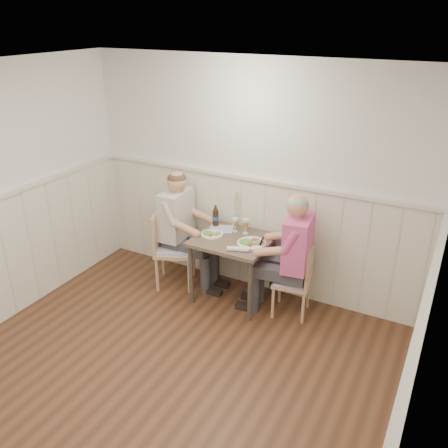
% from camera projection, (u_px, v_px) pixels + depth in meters
% --- Properties ---
extents(ground_plane, '(4.50, 4.50, 0.00)m').
position_uv_depth(ground_plane, '(136.00, 407.00, 3.91)').
color(ground_plane, '#482B1B').
extents(room_shell, '(4.04, 4.54, 2.60)m').
position_uv_depth(room_shell, '(120.00, 243.00, 3.29)').
color(room_shell, white).
rests_on(room_shell, ground).
extents(wainscot, '(4.00, 4.49, 1.34)m').
position_uv_depth(wainscot, '(178.00, 296.00, 4.18)').
color(wainscot, white).
rests_on(wainscot, ground).
extents(dining_table, '(0.81, 0.70, 0.75)m').
position_uv_depth(dining_table, '(233.00, 247.00, 5.15)').
color(dining_table, brown).
rests_on(dining_table, ground).
extents(chair_right, '(0.43, 0.43, 0.79)m').
position_uv_depth(chair_right, '(297.00, 279.00, 4.96)').
color(chair_right, tan).
rests_on(chair_right, ground).
extents(chair_left, '(0.57, 0.57, 0.92)m').
position_uv_depth(chair_left, '(170.00, 246.00, 5.50)').
color(chair_left, tan).
rests_on(chair_left, ground).
extents(man_in_pink, '(0.68, 0.47, 1.39)m').
position_uv_depth(man_in_pink, '(292.00, 266.00, 4.90)').
color(man_in_pink, '#3F3F47').
rests_on(man_in_pink, ground).
extents(diner_cream, '(0.66, 0.46, 1.40)m').
position_uv_depth(diner_cream, '(180.00, 237.00, 5.51)').
color(diner_cream, '#3F3F47').
rests_on(diner_cream, ground).
extents(plate_man, '(0.31, 0.31, 0.08)m').
position_uv_depth(plate_man, '(251.00, 242.00, 4.97)').
color(plate_man, white).
rests_on(plate_man, dining_table).
extents(plate_diner, '(0.24, 0.24, 0.06)m').
position_uv_depth(plate_diner, '(211.00, 233.00, 5.17)').
color(plate_diner, white).
rests_on(plate_diner, dining_table).
extents(beer_glass_a, '(0.07, 0.07, 0.17)m').
position_uv_depth(beer_glass_a, '(246.00, 224.00, 5.17)').
color(beer_glass_a, silver).
rests_on(beer_glass_a, dining_table).
extents(beer_glass_b, '(0.06, 0.06, 0.16)m').
position_uv_depth(beer_glass_b, '(235.00, 223.00, 5.22)').
color(beer_glass_b, silver).
rests_on(beer_glass_b, dining_table).
extents(beer_bottle, '(0.07, 0.07, 0.25)m').
position_uv_depth(beer_bottle, '(216.00, 217.00, 5.36)').
color(beer_bottle, black).
rests_on(beer_bottle, dining_table).
extents(rolled_napkin, '(0.23, 0.12, 0.05)m').
position_uv_depth(rolled_napkin, '(238.00, 249.00, 4.82)').
color(rolled_napkin, white).
rests_on(rolled_napkin, dining_table).
extents(grass_vase, '(0.05, 0.05, 0.44)m').
position_uv_depth(grass_vase, '(234.00, 210.00, 5.32)').
color(grass_vase, silver).
rests_on(grass_vase, dining_table).
extents(gingham_mat, '(0.32, 0.29, 0.01)m').
position_uv_depth(gingham_mat, '(221.00, 229.00, 5.33)').
color(gingham_mat, '#7484C2').
rests_on(gingham_mat, dining_table).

